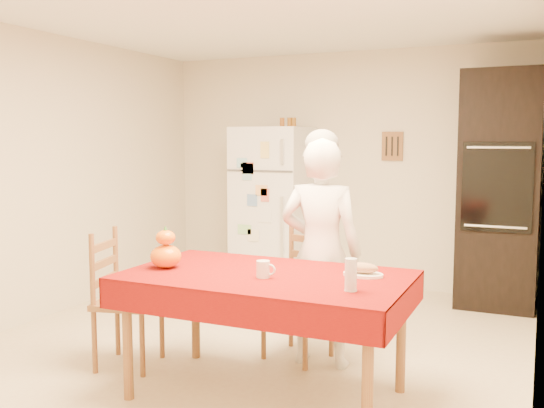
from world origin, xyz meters
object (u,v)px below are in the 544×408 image
Objects in this scene: dining_table at (266,285)px; chair_left at (120,293)px; refrigerator at (273,206)px; seated_woman at (321,253)px; oven_cabinet at (499,190)px; wine_glass at (351,275)px; bread_plate at (363,275)px; pumpkin_lower at (166,256)px; chair_far at (303,287)px; coffee_mug at (263,269)px.

chair_left is (-1.14, 0.05, -0.18)m from dining_table.
seated_woman is at bearing -58.05° from refrigerator.
oven_cabinet reaches higher than seated_woman.
seated_woman is at bearing 119.18° from wine_glass.
oven_cabinet reaches higher than dining_table.
oven_cabinet is 1.29× the size of dining_table.
seated_woman is at bearing 132.81° from bread_plate.
wine_glass reaches higher than dining_table.
seated_woman is at bearing 79.54° from dining_table.
seated_woman is 8.05× the size of pumpkin_lower.
chair_left is 3.96× the size of bread_plate.
refrigerator is at bearing 113.22° from dining_table.
refrigerator is 9.66× the size of wine_glass.
oven_cabinet is at bearing -54.10° from chair_left.
chair_left reaches higher than wine_glass.
refrigerator reaches higher than pumpkin_lower.
chair_far is 0.87m from bread_plate.
bread_plate is at bearing 13.13° from pumpkin_lower.
refrigerator is 7.08× the size of bread_plate.
oven_cabinet is at bearing -120.68° from seated_woman.
chair_left is at bearing 177.43° from dining_table.
seated_woman is (1.26, 0.59, 0.28)m from chair_left.
chair_far is at bearing -71.22° from chair_left.
chair_left is 1.72m from bread_plate.
refrigerator is 3.35m from wine_glass.
refrigerator is at bearing 112.93° from coffee_mug.
chair_left is 1.78m from wine_glass.
refrigerator is at bearing -62.83° from seated_woman.
oven_cabinet is 3.05m from coffee_mug.
seated_woman is at bearing -115.90° from oven_cabinet.
seated_woman reaches higher than dining_table.
pumpkin_lower is (0.49, -0.15, 0.33)m from chair_left.
refrigerator reaches higher than coffee_mug.
refrigerator is at bearing 100.17° from pumpkin_lower.
coffee_mug is at bearing 78.00° from seated_woman.
chair_far is 4.84× the size of pumpkin_lower.
refrigerator is 17.00× the size of coffee_mug.
refrigerator reaches higher than chair_left.
chair_far is 1.29m from chair_left.
refrigerator reaches higher than wine_glass.
bread_plate is at bearing -30.30° from chair_far.
chair_far is at bearing -60.40° from refrigerator.
wine_glass is at bearing -42.78° from chair_far.
wine_glass reaches higher than coffee_mug.
bread_plate is (1.20, 0.28, -0.06)m from pumpkin_lower.
seated_woman is 1.07m from pumpkin_lower.
refrigerator is at bearing 124.22° from bread_plate.
seated_woman is (0.12, 0.65, 0.10)m from dining_table.
coffee_mug is at bearing -67.07° from refrigerator.
pumpkin_lower is at bearing -171.20° from dining_table.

